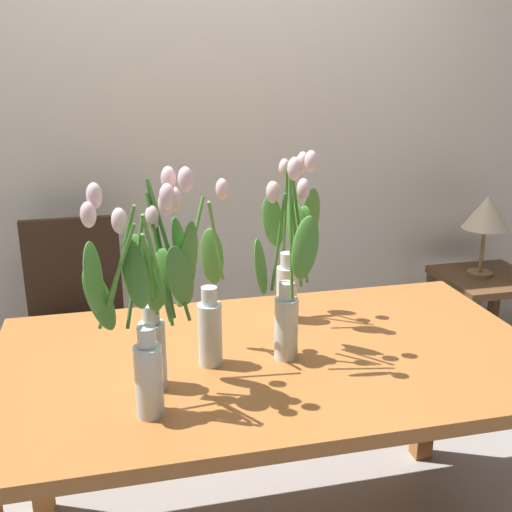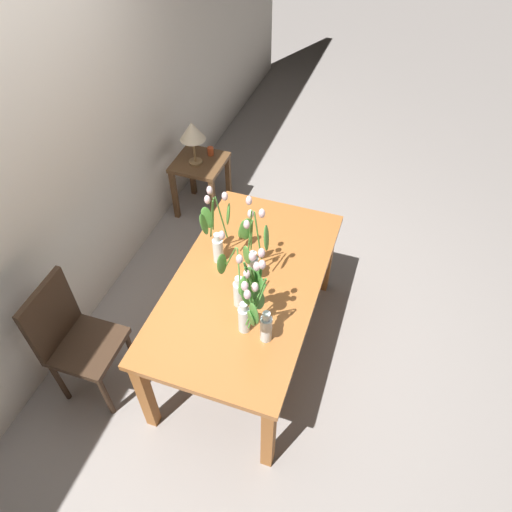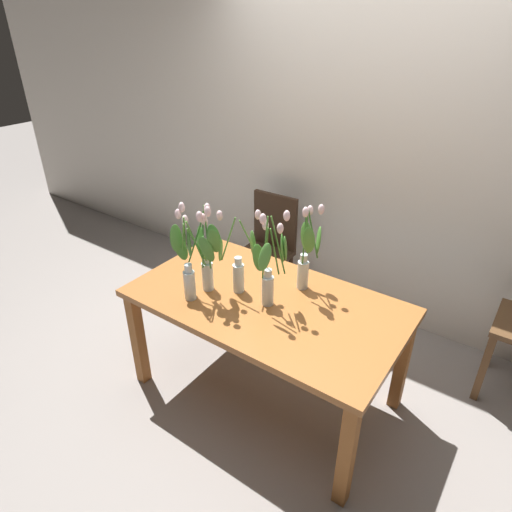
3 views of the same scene
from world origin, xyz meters
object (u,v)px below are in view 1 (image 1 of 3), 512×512
Objects in this scene: tulip_vase_2 at (207,306)px; tulip_vase_4 at (161,303)px; dining_chair at (76,317)px; table_lamp at (486,215)px; tulip_vase_3 at (137,323)px; dining_table at (272,381)px; side_table at (485,298)px; tulip_vase_1 at (289,257)px; tulip_vase_0 at (289,279)px.

tulip_vase_4 is (-0.13, -0.13, 0.07)m from tulip_vase_2.
dining_chair is 2.34× the size of table_lamp.
table_lamp is (1.69, 1.16, -0.11)m from tulip_vase_3.
dining_table is 0.49m from tulip_vase_4.
dining_chair is 1.94m from table_lamp.
tulip_vase_3 reaches higher than side_table.
tulip_vase_2 is (-0.19, -0.01, 0.26)m from dining_table.
side_table is (1.95, 0.01, -0.09)m from dining_chair.
tulip_vase_3 is at bearing -138.19° from tulip_vase_1.
dining_chair is (-0.73, 0.69, -0.43)m from tulip_vase_1.
tulip_vase_1 reaches higher than tulip_vase_2.
tulip_vase_4 is at bearing -146.14° from table_lamp.
tulip_vase_2 is 0.88× the size of tulip_vase_4.
dining_table is 4.02× the size of table_lamp.
tulip_vase_2 is at bearing -176.37° from dining_table.
side_table is at bearing 31.70° from tulip_vase_2.
dining_table is at bearing 23.20° from tulip_vase_4.
dining_chair is (-0.28, 1.07, -0.46)m from tulip_vase_4.
dining_chair is (-0.61, 0.93, -0.12)m from dining_table.
dining_table is 0.41m from tulip_vase_1.
tulip_vase_2 is 0.93× the size of tulip_vase_3.
tulip_vase_2 is at bearing 45.39° from tulip_vase_3.
tulip_vase_3 is at bearing -131.32° from tulip_vase_4.
tulip_vase_4 is at bearing 48.68° from tulip_vase_3.
tulip_vase_0 is 1.00× the size of tulip_vase_4.
tulip_vase_0 is at bearing -29.75° from dining_table.
tulip_vase_3 is at bearing -145.48° from table_lamp.
dining_chair is (-0.65, 0.95, -0.45)m from tulip_vase_0.
table_lamp is (1.19, 0.71, -0.10)m from tulip_vase_1.
tulip_vase_0 is at bearing -142.32° from table_lamp.
tulip_vase_4 is at bearing -156.80° from dining_table.
tulip_vase_3 reaches higher than dining_chair.
tulip_vase_4 is at bearing -75.17° from dining_chair.
tulip_vase_0 is 0.63× the size of dining_chair.
dining_table is 2.87× the size of tulip_vase_1.
tulip_vase_1 is at bearing 73.54° from tulip_vase_0.
dining_table is 3.08× the size of tulip_vase_2.
tulip_vase_0 is (0.04, -0.02, 0.33)m from dining_table.
side_table is (1.30, 0.96, -0.54)m from tulip_vase_0.
tulip_vase_1 is 0.40m from tulip_vase_2.
tulip_vase_0 reaches higher than side_table.
dining_chair is 1.95m from side_table.
tulip_vase_1 and tulip_vase_3 have the same top height.
tulip_vase_1 is 1.39m from table_lamp.
tulip_vase_1 reaches higher than dining_chair.
tulip_vase_1 is 0.60× the size of dining_chair.
tulip_vase_1 is at bearing 41.81° from tulip_vase_3.
tulip_vase_4 reaches higher than table_lamp.
tulip_vase_1 is at bearing -43.37° from dining_chair.
table_lamp is (1.31, 0.96, 0.21)m from dining_table.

